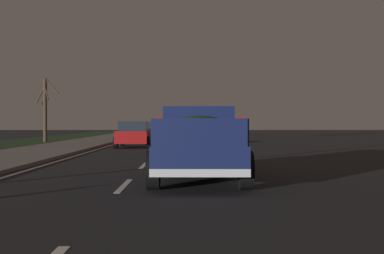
{
  "coord_description": "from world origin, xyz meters",
  "views": [
    {
      "loc": [
        -0.36,
        -1.4,
        1.44
      ],
      "look_at": [
        12.34,
        -1.59,
        1.33
      ],
      "focal_mm": 44.74,
      "sensor_mm": 36.0,
      "label": 1
    }
  ],
  "objects_px": {
    "sedan_black": "(151,131)",
    "sedan_red": "(134,134)",
    "bare_tree_far": "(45,108)",
    "pickup_truck": "(199,141)"
  },
  "relations": [
    {
      "from": "sedan_black",
      "to": "sedan_red",
      "type": "xyz_separation_m",
      "value": [
        -11.9,
        0.12,
        0.0
      ]
    },
    {
      "from": "bare_tree_far",
      "to": "sedan_red",
      "type": "bearing_deg",
      "value": -135.76
    },
    {
      "from": "pickup_truck",
      "to": "bare_tree_far",
      "type": "height_order",
      "value": "bare_tree_far"
    },
    {
      "from": "sedan_red",
      "to": "sedan_black",
      "type": "bearing_deg",
      "value": -0.57
    },
    {
      "from": "sedan_red",
      "to": "bare_tree_far",
      "type": "relative_size",
      "value": 0.9
    },
    {
      "from": "pickup_truck",
      "to": "sedan_red",
      "type": "xyz_separation_m",
      "value": [
        16.42,
        3.39,
        -0.2
      ]
    },
    {
      "from": "sedan_black",
      "to": "bare_tree_far",
      "type": "height_order",
      "value": "bare_tree_far"
    },
    {
      "from": "bare_tree_far",
      "to": "pickup_truck",
      "type": "bearing_deg",
      "value": -155.63
    },
    {
      "from": "sedan_black",
      "to": "sedan_red",
      "type": "relative_size",
      "value": 1.01
    },
    {
      "from": "sedan_red",
      "to": "bare_tree_far",
      "type": "distance_m",
      "value": 11.0
    }
  ]
}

